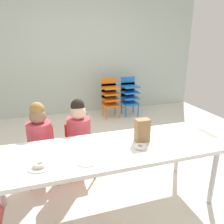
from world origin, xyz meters
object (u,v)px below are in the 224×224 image
object	(u,v)px
seated_child_near_camera	(40,136)
paper_plate_center_table	(87,161)
paper_bag_brown	(142,130)
donut_powdered_on_plate	(39,164)
kid_chair_blue_stack	(129,94)
donut_powdered_loose	(141,147)
craft_table	(107,153)
paper_plate_near_edge	(40,167)
seated_child_middle_seat	(79,131)
kid_chair_orange_stack	(110,95)

from	to	relation	value
seated_child_near_camera	paper_plate_center_table	xyz separation A→B (m)	(0.36, -0.74, 0.05)
paper_bag_brown	donut_powdered_on_plate	world-z (taller)	paper_bag_brown
paper_plate_center_table	donut_powdered_on_plate	xyz separation A→B (m)	(-0.36, 0.03, 0.02)
seated_child_near_camera	kid_chair_blue_stack	distance (m)	2.62
kid_chair_blue_stack	donut_powdered_loose	bearing A→B (deg)	-110.34
craft_table	donut_powdered_on_plate	size ratio (longest dim) A/B	20.33
paper_plate_near_edge	paper_plate_center_table	distance (m)	0.36
kid_chair_blue_stack	paper_plate_near_edge	bearing A→B (deg)	-124.73
seated_child_middle_seat	paper_bag_brown	xyz separation A→B (m)	(0.52, -0.53, 0.16)
craft_table	paper_plate_near_edge	world-z (taller)	paper_plate_near_edge
seated_child_middle_seat	paper_plate_near_edge	xyz separation A→B (m)	(-0.42, -0.71, 0.05)
donut_powdered_on_plate	donut_powdered_loose	world-z (taller)	donut_powdered_on_plate
seated_child_near_camera	kid_chair_blue_stack	size ratio (longest dim) A/B	1.15
seated_child_near_camera	kid_chair_blue_stack	xyz separation A→B (m)	(1.81, 1.90, -0.10)
craft_table	donut_powdered_on_plate	xyz separation A→B (m)	(-0.58, -0.14, 0.07)
paper_bag_brown	paper_plate_center_table	size ratio (longest dim) A/B	1.22
seated_child_middle_seat	kid_chair_blue_stack	xyz separation A→B (m)	(1.39, 1.90, -0.10)
seated_child_near_camera	paper_plate_near_edge	bearing A→B (deg)	-90.28
donut_powdered_on_plate	paper_plate_near_edge	bearing A→B (deg)	0.00
seated_child_middle_seat	paper_plate_center_table	xyz separation A→B (m)	(-0.06, -0.74, 0.05)
kid_chair_blue_stack	donut_powdered_on_plate	xyz separation A→B (m)	(-1.81, -2.61, 0.17)
kid_chair_orange_stack	donut_powdered_loose	xyz separation A→B (m)	(-0.53, -2.57, 0.16)
kid_chair_orange_stack	seated_child_near_camera	bearing A→B (deg)	-126.09
kid_chair_blue_stack	donut_powdered_on_plate	size ratio (longest dim) A/B	7.82
seated_child_middle_seat	kid_chair_blue_stack	bearing A→B (deg)	53.75
seated_child_near_camera	kid_chair_blue_stack	world-z (taller)	seated_child_near_camera
craft_table	seated_child_middle_seat	distance (m)	0.60
seated_child_near_camera	kid_chair_orange_stack	bearing A→B (deg)	53.91
kid_chair_orange_stack	donut_powdered_loose	bearing A→B (deg)	-101.62
craft_table	seated_child_near_camera	size ratio (longest dim) A/B	2.27
paper_plate_near_edge	donut_powdered_on_plate	bearing A→B (deg)	0.00
seated_child_middle_seat	craft_table	bearing A→B (deg)	-74.90
kid_chair_blue_stack	donut_powdered_loose	distance (m)	2.74
paper_bag_brown	paper_plate_near_edge	world-z (taller)	paper_bag_brown
paper_plate_near_edge	kid_chair_orange_stack	bearing A→B (deg)	62.03
kid_chair_orange_stack	donut_powdered_loose	size ratio (longest dim) A/B	7.34
paper_plate_near_edge	donut_powdered_on_plate	world-z (taller)	donut_powdered_on_plate
craft_table	seated_child_middle_seat	size ratio (longest dim) A/B	2.27
paper_bag_brown	donut_powdered_on_plate	distance (m)	0.96
seated_child_middle_seat	paper_plate_center_table	world-z (taller)	seated_child_middle_seat
seated_child_middle_seat	paper_bag_brown	bearing A→B (deg)	-45.97
kid_chair_orange_stack	donut_powdered_on_plate	bearing A→B (deg)	-117.97
craft_table	kid_chair_blue_stack	bearing A→B (deg)	63.49
paper_plate_center_table	kid_chair_orange_stack	bearing A→B (deg)	68.78
craft_table	paper_plate_center_table	size ratio (longest dim) A/B	11.55
craft_table	paper_bag_brown	bearing A→B (deg)	6.79
donut_powdered_on_plate	donut_powdered_loose	size ratio (longest dim) A/B	0.94
paper_plate_center_table	kid_chair_blue_stack	bearing A→B (deg)	61.24
craft_table	paper_plate_near_edge	size ratio (longest dim) A/B	11.55
kid_chair_orange_stack	paper_plate_near_edge	xyz separation A→B (m)	(-1.39, -2.61, 0.15)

